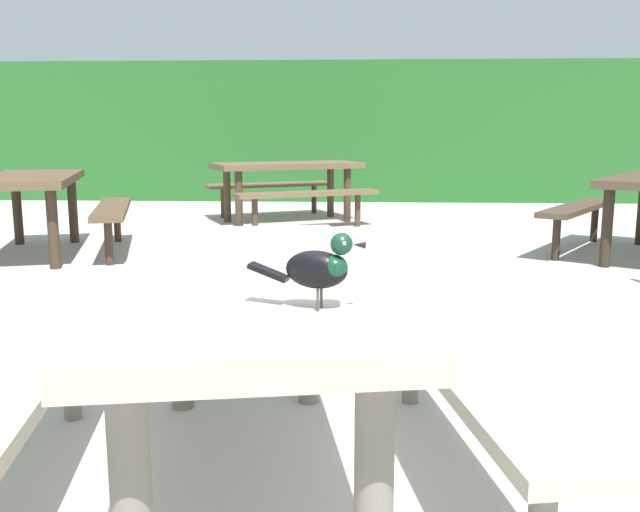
% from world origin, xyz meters
% --- Properties ---
extents(ground_plane, '(60.00, 60.00, 0.00)m').
position_xyz_m(ground_plane, '(0.00, 0.00, 0.00)').
color(ground_plane, '#B7B5AD').
extents(hedge_wall, '(28.00, 2.13, 2.20)m').
position_xyz_m(hedge_wall, '(0.00, 10.13, 1.10)').
color(hedge_wall, '#235B23').
rests_on(hedge_wall, ground).
extents(picnic_table_foreground, '(1.95, 1.98, 0.74)m').
position_xyz_m(picnic_table_foreground, '(-0.38, 0.08, 0.56)').
color(picnic_table_foreground, '#B2A893').
rests_on(picnic_table_foreground, ground).
extents(bird_grackle, '(0.28, 0.11, 0.18)m').
position_xyz_m(bird_grackle, '(-0.12, -0.43, 0.84)').
color(bird_grackle, black).
rests_on(bird_grackle, picnic_table_foreground).
extents(picnic_table_mid_left, '(2.27, 2.25, 0.74)m').
position_xyz_m(picnic_table_mid_left, '(-0.91, 6.65, 0.56)').
color(picnic_table_mid_left, brown).
rests_on(picnic_table_mid_left, ground).
extents(picnic_table_far_centre, '(2.09, 2.11, 0.74)m').
position_xyz_m(picnic_table_far_centre, '(-3.01, 4.19, 0.56)').
color(picnic_table_far_centre, brown).
rests_on(picnic_table_far_centre, ground).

